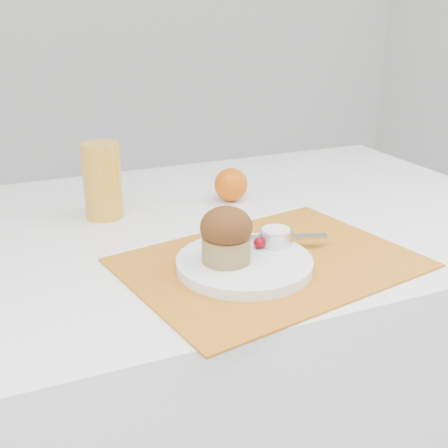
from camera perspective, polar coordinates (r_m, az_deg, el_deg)
name	(u,v)px	position (r m, az deg, el deg)	size (l,w,h in m)	color
table	(230,376)	(1.28, 0.60, -15.16)	(1.20, 0.80, 0.75)	white
placemat	(270,263)	(0.91, 4.68, -3.93)	(0.45, 0.33, 0.00)	#C16F1A
plate	(244,264)	(0.88, 2.08, -4.04)	(0.21, 0.21, 0.02)	white
ramekin	(276,237)	(0.92, 5.27, -1.34)	(0.06, 0.06, 0.02)	silver
cream	(276,230)	(0.92, 5.30, -0.66)	(0.05, 0.05, 0.01)	white
raspberry_near	(238,237)	(0.93, 1.38, -1.38)	(0.02, 0.02, 0.02)	#58020E
raspberry_far	(259,243)	(0.91, 3.62, -1.92)	(0.02, 0.02, 0.02)	#5D020A
butter_knife	(271,237)	(0.95, 4.75, -1.37)	(0.19, 0.02, 0.00)	#B4B6BD
orange	(231,185)	(1.18, 0.70, 4.01)	(0.07, 0.07, 0.07)	#DB5B07
juice_glass	(102,181)	(1.10, -12.25, 4.31)	(0.07, 0.07, 0.15)	gold
muffin	(226,235)	(0.85, 0.23, -1.11)	(0.09, 0.09, 0.09)	olive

